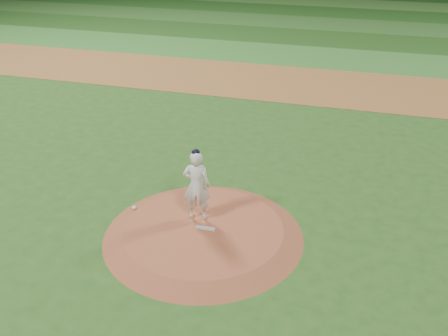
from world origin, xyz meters
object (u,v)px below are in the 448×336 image
object	(u,v)px
pitchers_mound	(203,232)
pitching_rubber	(205,228)
rosin_bag	(134,207)
pitcher_on_mound	(197,185)

from	to	relation	value
pitchers_mound	pitching_rubber	bearing A→B (deg)	-12.32
pitchers_mound	pitching_rubber	distance (m)	0.15
pitchers_mound	pitching_rubber	xyz separation A→B (m)	(0.06, -0.01, 0.14)
pitching_rubber	rosin_bag	world-z (taller)	rosin_bag
pitchers_mound	rosin_bag	size ratio (longest dim) A/B	40.33
rosin_bag	pitcher_on_mound	distance (m)	2.18
pitchers_mound	rosin_bag	bearing A→B (deg)	170.72
pitchers_mound	rosin_bag	xyz separation A→B (m)	(-2.26, 0.37, 0.16)
rosin_bag	pitcher_on_mound	bearing A→B (deg)	2.47
pitchers_mound	pitching_rubber	size ratio (longest dim) A/B	10.12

